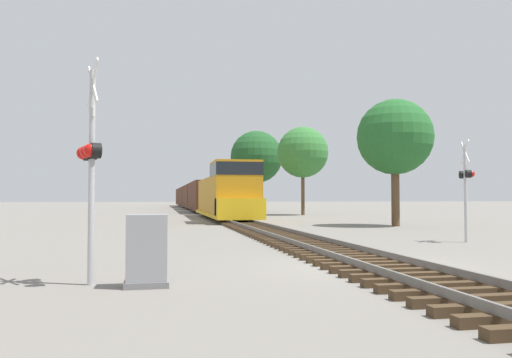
{
  "coord_description": "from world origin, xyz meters",
  "views": [
    {
      "loc": [
        -5.09,
        -11.63,
        1.7
      ],
      "look_at": [
        -1.44,
        7.11,
        2.42
      ],
      "focal_mm": 35.0,
      "sensor_mm": 36.0,
      "label": 1
    }
  ],
  "objects_px": {
    "crossing_signal_far": "(466,181)",
    "tree_deep_background": "(256,157)",
    "freight_train": "(196,197)",
    "relay_cabinet": "(147,251)",
    "crossing_signal_near": "(90,157)",
    "tree_far_right": "(395,137)",
    "tree_mid_background": "(303,152)"
  },
  "relations": [
    {
      "from": "freight_train",
      "to": "tree_far_right",
      "type": "xyz_separation_m",
      "value": [
        8.84,
        -42.58,
        3.48
      ]
    },
    {
      "from": "freight_train",
      "to": "relay_cabinet",
      "type": "distance_m",
      "value": 60.78
    },
    {
      "from": "relay_cabinet",
      "to": "tree_mid_background",
      "type": "distance_m",
      "value": 40.43
    },
    {
      "from": "freight_train",
      "to": "tree_deep_background",
      "type": "relative_size",
      "value": 8.03
    },
    {
      "from": "crossing_signal_near",
      "to": "tree_deep_background",
      "type": "xyz_separation_m",
      "value": [
        13.24,
        50.68,
        4.29
      ]
    },
    {
      "from": "tree_far_right",
      "to": "tree_deep_background",
      "type": "height_order",
      "value": "tree_deep_background"
    },
    {
      "from": "crossing_signal_far",
      "to": "tree_deep_background",
      "type": "xyz_separation_m",
      "value": [
        0.36,
        43.7,
        4.43
      ]
    },
    {
      "from": "relay_cabinet",
      "to": "crossing_signal_far",
      "type": "bearing_deg",
      "value": 32.2
    },
    {
      "from": "freight_train",
      "to": "relay_cabinet",
      "type": "bearing_deg",
      "value": -95.01
    },
    {
      "from": "freight_train",
      "to": "tree_mid_background",
      "type": "xyz_separation_m",
      "value": [
        8.82,
        -23.06,
        4.33
      ]
    },
    {
      "from": "crossing_signal_near",
      "to": "tree_deep_background",
      "type": "relative_size",
      "value": 0.44
    },
    {
      "from": "freight_train",
      "to": "crossing_signal_near",
      "type": "relative_size",
      "value": 18.38
    },
    {
      "from": "freight_train",
      "to": "tree_deep_background",
      "type": "xyz_separation_m",
      "value": [
        6.82,
        -9.42,
        4.94
      ]
    },
    {
      "from": "tree_far_right",
      "to": "crossing_signal_near",
      "type": "bearing_deg",
      "value": -131.05
    },
    {
      "from": "freight_train",
      "to": "tree_deep_background",
      "type": "distance_m",
      "value": 12.64
    },
    {
      "from": "tree_far_right",
      "to": "tree_deep_background",
      "type": "xyz_separation_m",
      "value": [
        -2.01,
        33.15,
        1.45
      ]
    },
    {
      "from": "crossing_signal_near",
      "to": "relay_cabinet",
      "type": "bearing_deg",
      "value": 49.6
    },
    {
      "from": "tree_deep_background",
      "to": "crossing_signal_near",
      "type": "bearing_deg",
      "value": -104.65
    },
    {
      "from": "tree_far_right",
      "to": "relay_cabinet",
      "type": "bearing_deg",
      "value": -128.21
    },
    {
      "from": "relay_cabinet",
      "to": "tree_mid_background",
      "type": "bearing_deg",
      "value": 69.35
    },
    {
      "from": "crossing_signal_near",
      "to": "tree_mid_background",
      "type": "xyz_separation_m",
      "value": [
        15.24,
        37.04,
        3.68
      ]
    },
    {
      "from": "tree_far_right",
      "to": "freight_train",
      "type": "bearing_deg",
      "value": 101.73
    },
    {
      "from": "crossing_signal_near",
      "to": "crossing_signal_far",
      "type": "bearing_deg",
      "value": 99.65
    },
    {
      "from": "tree_mid_background",
      "to": "tree_deep_background",
      "type": "height_order",
      "value": "tree_deep_background"
    },
    {
      "from": "freight_train",
      "to": "crossing_signal_far",
      "type": "bearing_deg",
      "value": -83.06
    },
    {
      "from": "crossing_signal_near",
      "to": "tree_far_right",
      "type": "distance_m",
      "value": 23.41
    },
    {
      "from": "crossing_signal_far",
      "to": "tree_far_right",
      "type": "xyz_separation_m",
      "value": [
        2.37,
        10.55,
        2.97
      ]
    },
    {
      "from": "freight_train",
      "to": "tree_mid_background",
      "type": "bearing_deg",
      "value": -69.07
    },
    {
      "from": "crossing_signal_near",
      "to": "tree_mid_background",
      "type": "relative_size",
      "value": 0.51
    },
    {
      "from": "tree_mid_background",
      "to": "tree_far_right",
      "type": "bearing_deg",
      "value": -89.94
    },
    {
      "from": "crossing_signal_near",
      "to": "tree_deep_background",
      "type": "height_order",
      "value": "tree_deep_background"
    },
    {
      "from": "crossing_signal_far",
      "to": "relay_cabinet",
      "type": "bearing_deg",
      "value": 137.67
    }
  ]
}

